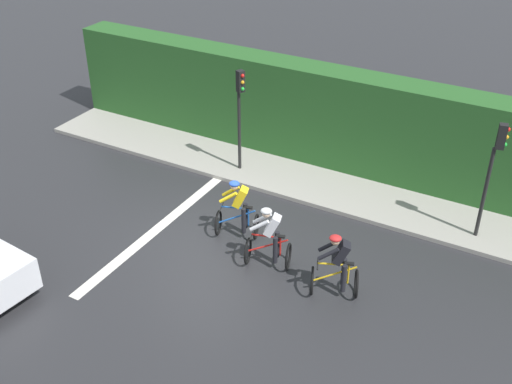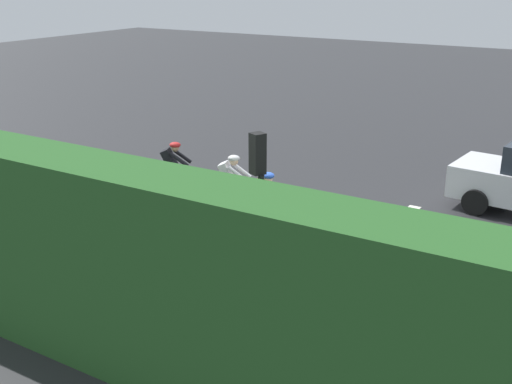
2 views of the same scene
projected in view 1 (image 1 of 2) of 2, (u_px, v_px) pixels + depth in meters
ground_plane at (200, 237)px, 16.81m from camera, size 80.00×80.00×0.00m
sidewalk_kerb at (332, 183)px, 19.06m from camera, size 2.80×19.93×0.12m
stone_wall_low at (344, 165)px, 19.63m from camera, size 0.44×19.93×0.49m
hedge_wall at (351, 123)px, 19.17m from camera, size 1.10×19.93×3.12m
road_marking_stop_line at (163, 224)px, 17.31m from camera, size 7.00×0.30×0.01m
cyclist_lead at (337, 267)px, 14.44m from camera, size 1.05×1.26×1.66m
cyclist_second at (270, 239)px, 15.37m from camera, size 0.96×1.23×1.66m
cyclist_mid at (238, 210)px, 16.45m from camera, size 1.00×1.24×1.66m
traffic_light_near_crossing at (240, 106)px, 18.62m from camera, size 0.27×0.29×3.34m
traffic_light_far_junction at (493, 165)px, 15.57m from camera, size 0.24×0.31×3.34m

